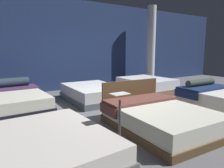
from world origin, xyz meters
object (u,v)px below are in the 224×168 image
bed_3 (12,102)px  support_pillar (151,46)px  bed_4 (93,93)px  bed_5 (146,86)px  bed_2 (223,101)px  price_sign (120,128)px  bed_0 (51,149)px  bed_1 (159,117)px

bed_3 → support_pillar: size_ratio=0.60×
bed_4 → bed_5: bed_5 is taller
bed_2 → support_pillar: 4.83m
bed_2 → price_sign: size_ratio=2.23×
bed_4 → bed_0: bearing=-125.0°
bed_5 → bed_0: bearing=-148.1°
bed_2 → price_sign: bearing=-174.3°
bed_0 → price_sign: size_ratio=2.28×
bed_3 → price_sign: size_ratio=2.32×
bed_1 → bed_5: bed_1 is taller
bed_4 → support_pillar: (3.75, 1.43, 1.52)m
bed_2 → bed_3: bed_3 is taller
bed_5 → bed_1: bearing=-129.6°
bed_1 → bed_4: size_ratio=1.05×
bed_5 → support_pillar: (1.54, 1.46, 1.49)m
bed_0 → support_pillar: bearing=33.4°
bed_3 → support_pillar: support_pillar is taller
bed_0 → support_pillar: support_pillar is taller
bed_2 → support_pillar: support_pillar is taller
bed_5 → bed_2: bearing=-92.0°
bed_3 → bed_5: bearing=-2.7°
bed_3 → price_sign: bearing=-72.0°
bed_0 → bed_5: (4.42, 2.93, 0.04)m
bed_0 → bed_1: (2.23, 0.13, 0.01)m
bed_0 → bed_3: 3.01m
bed_2 → price_sign: 3.36m
bed_0 → bed_3: size_ratio=0.98×
bed_1 → bed_4: (-0.02, 2.83, 0.00)m
bed_4 → support_pillar: bearing=22.7°
bed_1 → bed_2: (2.17, -0.07, 0.05)m
bed_2 → bed_3: bearing=148.6°
bed_3 → bed_5: 4.51m
price_sign → support_pillar: support_pillar is taller
bed_3 → bed_5: size_ratio=1.08×
bed_2 → price_sign: price_sign is taller
bed_1 → bed_3: size_ratio=1.07×
bed_4 → price_sign: size_ratio=2.35×
bed_0 → bed_2: 4.41m
bed_5 → support_pillar: size_ratio=0.56×
bed_2 → bed_4: size_ratio=0.95×
bed_0 → bed_1: size_ratio=0.92×
bed_2 → bed_5: bearing=91.6°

